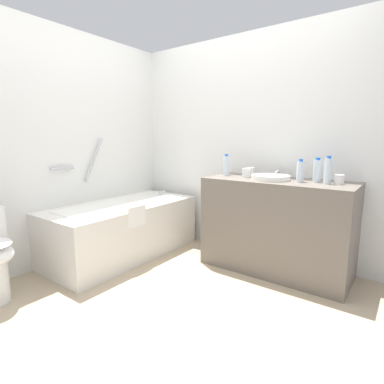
{
  "coord_description": "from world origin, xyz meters",
  "views": [
    {
      "loc": [
        -1.65,
        -1.45,
        1.24
      ],
      "look_at": [
        0.49,
        0.13,
        0.77
      ],
      "focal_mm": 28.23,
      "sensor_mm": 36.0,
      "label": 1
    }
  ],
  "objects_px": {
    "drinking_glass_2": "(246,173)",
    "water_bottle_3": "(328,171)",
    "sink_basin": "(270,177)",
    "sink_faucet": "(279,174)",
    "water_bottle_2": "(226,165)",
    "drinking_glass_0": "(250,172)",
    "drinking_glass_1": "(339,180)",
    "water_bottle_0": "(300,171)",
    "bathtub": "(123,227)",
    "water_bottle_1": "(317,171)"
  },
  "relations": [
    {
      "from": "drinking_glass_2",
      "to": "water_bottle_3",
      "type": "bearing_deg",
      "value": -88.57
    },
    {
      "from": "sink_basin",
      "to": "sink_faucet",
      "type": "bearing_deg",
      "value": 0.0
    },
    {
      "from": "water_bottle_2",
      "to": "drinking_glass_0",
      "type": "height_order",
      "value": "water_bottle_2"
    },
    {
      "from": "drinking_glass_1",
      "to": "water_bottle_0",
      "type": "bearing_deg",
      "value": 98.68
    },
    {
      "from": "sink_basin",
      "to": "water_bottle_3",
      "type": "relative_size",
      "value": 1.49
    },
    {
      "from": "drinking_glass_1",
      "to": "water_bottle_2",
      "type": "bearing_deg",
      "value": 90.19
    },
    {
      "from": "sink_basin",
      "to": "drinking_glass_1",
      "type": "height_order",
      "value": "drinking_glass_1"
    },
    {
      "from": "water_bottle_3",
      "to": "drinking_glass_1",
      "type": "xyz_separation_m",
      "value": [
        0.02,
        -0.09,
        -0.07
      ]
    },
    {
      "from": "drinking_glass_0",
      "to": "drinking_glass_1",
      "type": "xyz_separation_m",
      "value": [
        -0.04,
        -0.82,
        -0.01
      ]
    },
    {
      "from": "sink_basin",
      "to": "water_bottle_2",
      "type": "height_order",
      "value": "water_bottle_2"
    },
    {
      "from": "sink_faucet",
      "to": "water_bottle_3",
      "type": "xyz_separation_m",
      "value": [
        -0.16,
        -0.48,
        0.08
      ]
    },
    {
      "from": "drinking_glass_1",
      "to": "drinking_glass_2",
      "type": "height_order",
      "value": "drinking_glass_2"
    },
    {
      "from": "sink_faucet",
      "to": "water_bottle_2",
      "type": "bearing_deg",
      "value": 105.61
    },
    {
      "from": "sink_faucet",
      "to": "water_bottle_3",
      "type": "distance_m",
      "value": 0.51
    },
    {
      "from": "bathtub",
      "to": "sink_basin",
      "type": "bearing_deg",
      "value": -68.29
    },
    {
      "from": "drinking_glass_0",
      "to": "drinking_glass_1",
      "type": "relative_size",
      "value": 1.14
    },
    {
      "from": "bathtub",
      "to": "water_bottle_2",
      "type": "distance_m",
      "value": 1.29
    },
    {
      "from": "water_bottle_1",
      "to": "drinking_glass_2",
      "type": "height_order",
      "value": "water_bottle_1"
    },
    {
      "from": "sink_faucet",
      "to": "drinking_glass_1",
      "type": "relative_size",
      "value": 1.88
    },
    {
      "from": "sink_faucet",
      "to": "water_bottle_2",
      "type": "distance_m",
      "value": 0.53
    },
    {
      "from": "water_bottle_2",
      "to": "drinking_glass_1",
      "type": "xyz_separation_m",
      "value": [
        0.0,
        -1.07,
        -0.06
      ]
    },
    {
      "from": "sink_faucet",
      "to": "water_bottle_1",
      "type": "relative_size",
      "value": 0.71
    },
    {
      "from": "sink_basin",
      "to": "water_bottle_2",
      "type": "bearing_deg",
      "value": 82.87
    },
    {
      "from": "bathtub",
      "to": "drinking_glass_1",
      "type": "height_order",
      "value": "bathtub"
    },
    {
      "from": "sink_basin",
      "to": "water_bottle_3",
      "type": "bearing_deg",
      "value": -84.83
    },
    {
      "from": "sink_basin",
      "to": "water_bottle_3",
      "type": "xyz_separation_m",
      "value": [
        0.04,
        -0.48,
        0.09
      ]
    },
    {
      "from": "drinking_glass_0",
      "to": "drinking_glass_1",
      "type": "distance_m",
      "value": 0.82
    },
    {
      "from": "sink_basin",
      "to": "water_bottle_3",
      "type": "height_order",
      "value": "water_bottle_3"
    },
    {
      "from": "water_bottle_1",
      "to": "drinking_glass_1",
      "type": "xyz_separation_m",
      "value": [
        -0.02,
        -0.18,
        -0.06
      ]
    },
    {
      "from": "water_bottle_0",
      "to": "drinking_glass_1",
      "type": "relative_size",
      "value": 2.48
    },
    {
      "from": "sink_faucet",
      "to": "water_bottle_0",
      "type": "xyz_separation_m",
      "value": [
        -0.18,
        -0.26,
        0.06
      ]
    },
    {
      "from": "bathtub",
      "to": "water_bottle_2",
      "type": "height_order",
      "value": "bathtub"
    },
    {
      "from": "water_bottle_3",
      "to": "drinking_glass_1",
      "type": "height_order",
      "value": "water_bottle_3"
    },
    {
      "from": "water_bottle_3",
      "to": "drinking_glass_0",
      "type": "relative_size",
      "value": 2.55
    },
    {
      "from": "sink_faucet",
      "to": "drinking_glass_2",
      "type": "height_order",
      "value": "drinking_glass_2"
    },
    {
      "from": "water_bottle_0",
      "to": "drinking_glass_1",
      "type": "height_order",
      "value": "water_bottle_0"
    },
    {
      "from": "bathtub",
      "to": "sink_basin",
      "type": "relative_size",
      "value": 4.65
    },
    {
      "from": "drinking_glass_2",
      "to": "water_bottle_1",
      "type": "bearing_deg",
      "value": -84.14
    },
    {
      "from": "bathtub",
      "to": "water_bottle_1",
      "type": "xyz_separation_m",
      "value": [
        0.65,
        -1.79,
        0.67
      ]
    },
    {
      "from": "bathtub",
      "to": "drinking_glass_2",
      "type": "xyz_separation_m",
      "value": [
        0.59,
        -1.15,
        0.61
      ]
    },
    {
      "from": "sink_basin",
      "to": "water_bottle_0",
      "type": "bearing_deg",
      "value": -85.64
    },
    {
      "from": "water_bottle_3",
      "to": "drinking_glass_2",
      "type": "height_order",
      "value": "water_bottle_3"
    },
    {
      "from": "drinking_glass_1",
      "to": "drinking_glass_2",
      "type": "bearing_deg",
      "value": 92.9
    },
    {
      "from": "bathtub",
      "to": "drinking_glass_1",
      "type": "relative_size",
      "value": 20.02
    },
    {
      "from": "water_bottle_3",
      "to": "water_bottle_1",
      "type": "bearing_deg",
      "value": 64.01
    },
    {
      "from": "drinking_glass_0",
      "to": "water_bottle_2",
      "type": "bearing_deg",
      "value": 100.76
    },
    {
      "from": "bathtub",
      "to": "water_bottle_2",
      "type": "bearing_deg",
      "value": -55.41
    },
    {
      "from": "sink_faucet",
      "to": "water_bottle_0",
      "type": "height_order",
      "value": "water_bottle_0"
    },
    {
      "from": "sink_basin",
      "to": "drinking_glass_1",
      "type": "distance_m",
      "value": 0.57
    },
    {
      "from": "sink_basin",
      "to": "water_bottle_0",
      "type": "xyz_separation_m",
      "value": [
        0.02,
        -0.26,
        0.07
      ]
    }
  ]
}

